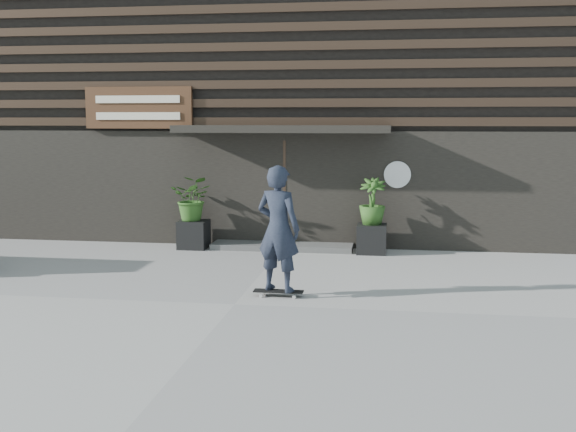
# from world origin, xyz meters

# --- Properties ---
(ground) EXTENTS (80.00, 80.00, 0.00)m
(ground) POSITION_xyz_m (0.00, 0.00, 0.00)
(ground) COLOR #A19E99
(ground) RESTS_ON ground
(entrance_step) EXTENTS (3.00, 0.80, 0.12)m
(entrance_step) POSITION_xyz_m (0.00, 4.60, 0.06)
(entrance_step) COLOR #4A4A48
(entrance_step) RESTS_ON ground
(planter_pot_left) EXTENTS (0.60, 0.60, 0.60)m
(planter_pot_left) POSITION_xyz_m (-1.90, 4.40, 0.30)
(planter_pot_left) COLOR black
(planter_pot_left) RESTS_ON ground
(bamboo_left) EXTENTS (0.86, 0.75, 0.96)m
(bamboo_left) POSITION_xyz_m (-1.90, 4.40, 1.08)
(bamboo_left) COLOR #2D591E
(bamboo_left) RESTS_ON planter_pot_left
(planter_pot_right) EXTENTS (0.60, 0.60, 0.60)m
(planter_pot_right) POSITION_xyz_m (1.90, 4.40, 0.30)
(planter_pot_right) COLOR black
(planter_pot_right) RESTS_ON ground
(bamboo_right) EXTENTS (0.54, 0.54, 0.96)m
(bamboo_right) POSITION_xyz_m (1.90, 4.40, 1.08)
(bamboo_right) COLOR #2D591E
(bamboo_right) RESTS_ON planter_pot_right
(building) EXTENTS (18.00, 11.00, 8.00)m
(building) POSITION_xyz_m (-0.00, 9.96, 3.99)
(building) COLOR black
(building) RESTS_ON ground
(skateboarder) EXTENTS (0.83, 0.68, 2.06)m
(skateboarder) POSITION_xyz_m (0.57, 0.57, 1.07)
(skateboarder) COLOR black
(skateboarder) RESTS_ON ground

